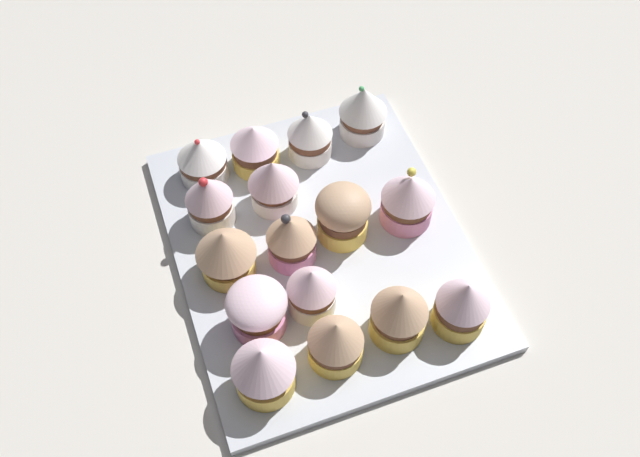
# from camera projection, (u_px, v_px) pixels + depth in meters

# --- Properties ---
(ground_plane) EXTENTS (1.80, 1.80, 0.03)m
(ground_plane) POSITION_uv_depth(u_px,v_px,m) (320.00, 255.00, 0.83)
(ground_plane) COLOR beige
(baking_tray) EXTENTS (0.33, 0.40, 0.01)m
(baking_tray) POSITION_uv_depth(u_px,v_px,m) (320.00, 246.00, 0.82)
(baking_tray) COLOR silver
(baking_tray) RESTS_ON ground_plane
(cupcake_0) EXTENTS (0.06, 0.06, 0.08)m
(cupcake_0) POSITION_uv_depth(u_px,v_px,m) (263.00, 368.00, 0.68)
(cupcake_0) COLOR #EFC651
(cupcake_0) RESTS_ON baking_tray
(cupcake_1) EXTENTS (0.06, 0.06, 0.07)m
(cupcake_1) POSITION_uv_depth(u_px,v_px,m) (336.00, 340.00, 0.70)
(cupcake_1) COLOR #EFC651
(cupcake_1) RESTS_ON baking_tray
(cupcake_2) EXTENTS (0.06, 0.06, 0.08)m
(cupcake_2) POSITION_uv_depth(u_px,v_px,m) (399.00, 313.00, 0.72)
(cupcake_2) COLOR #EFC651
(cupcake_2) RESTS_ON baking_tray
(cupcake_3) EXTENTS (0.06, 0.06, 0.08)m
(cupcake_3) POSITION_uv_depth(u_px,v_px,m) (463.00, 304.00, 0.72)
(cupcake_3) COLOR #EFC651
(cupcake_3) RESTS_ON baking_tray
(cupcake_4) EXTENTS (0.06, 0.06, 0.06)m
(cupcake_4) POSITION_uv_depth(u_px,v_px,m) (257.00, 309.00, 0.72)
(cupcake_4) COLOR pink
(cupcake_4) RESTS_ON baking_tray
(cupcake_5) EXTENTS (0.05, 0.05, 0.07)m
(cupcake_5) POSITION_uv_depth(u_px,v_px,m) (312.00, 289.00, 0.73)
(cupcake_5) COLOR white
(cupcake_5) RESTS_ON baking_tray
(cupcake_6) EXTENTS (0.07, 0.07, 0.07)m
(cupcake_6) POSITION_uv_depth(u_px,v_px,m) (227.00, 255.00, 0.75)
(cupcake_6) COLOR #EFC651
(cupcake_6) RESTS_ON baking_tray
(cupcake_7) EXTENTS (0.06, 0.06, 0.07)m
(cupcake_7) POSITION_uv_depth(u_px,v_px,m) (291.00, 239.00, 0.77)
(cupcake_7) COLOR pink
(cupcake_7) RESTS_ON baking_tray
(cupcake_8) EXTENTS (0.06, 0.06, 0.07)m
(cupcake_8) POSITION_uv_depth(u_px,v_px,m) (343.00, 214.00, 0.79)
(cupcake_8) COLOR #EFC651
(cupcake_8) RESTS_ON baking_tray
(cupcake_9) EXTENTS (0.06, 0.06, 0.08)m
(cupcake_9) POSITION_uv_depth(u_px,v_px,m) (407.00, 196.00, 0.80)
(cupcake_9) COLOR pink
(cupcake_9) RESTS_ON baking_tray
(cupcake_10) EXTENTS (0.06, 0.06, 0.08)m
(cupcake_10) POSITION_uv_depth(u_px,v_px,m) (209.00, 199.00, 0.80)
(cupcake_10) COLOR white
(cupcake_10) RESTS_ON baking_tray
(cupcake_11) EXTENTS (0.06, 0.06, 0.07)m
(cupcake_11) POSITION_uv_depth(u_px,v_px,m) (273.00, 182.00, 0.81)
(cupcake_11) COLOR white
(cupcake_11) RESTS_ON baking_tray
(cupcake_12) EXTENTS (0.06, 0.06, 0.07)m
(cupcake_12) POSITION_uv_depth(u_px,v_px,m) (202.00, 159.00, 0.84)
(cupcake_12) COLOR white
(cupcake_12) RESTS_ON baking_tray
(cupcake_13) EXTENTS (0.06, 0.06, 0.07)m
(cupcake_13) POSITION_uv_depth(u_px,v_px,m) (255.00, 146.00, 0.85)
(cupcake_13) COLOR #EFC651
(cupcake_13) RESTS_ON baking_tray
(cupcake_14) EXTENTS (0.06, 0.06, 0.07)m
(cupcake_14) POSITION_uv_depth(u_px,v_px,m) (310.00, 135.00, 0.86)
(cupcake_14) COLOR white
(cupcake_14) RESTS_ON baking_tray
(cupcake_15) EXTENTS (0.06, 0.06, 0.08)m
(cupcake_15) POSITION_uv_depth(u_px,v_px,m) (363.00, 111.00, 0.88)
(cupcake_15) COLOR white
(cupcake_15) RESTS_ON baking_tray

